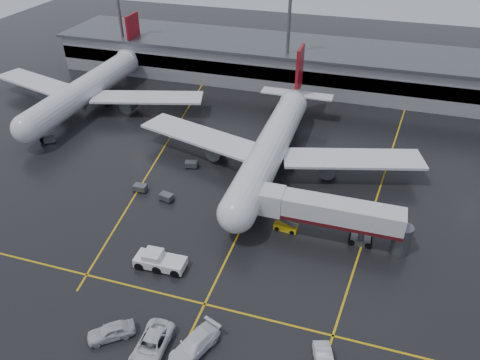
% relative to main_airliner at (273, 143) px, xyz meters
% --- Properties ---
extents(ground, '(220.00, 220.00, 0.00)m').
position_rel_main_airliner_xyz_m(ground, '(0.00, -9.70, -4.21)').
color(ground, black).
rests_on(ground, ground).
extents(apron_line_centre, '(0.25, 90.00, 0.02)m').
position_rel_main_airliner_xyz_m(apron_line_centre, '(0.00, -9.70, -4.20)').
color(apron_line_centre, gold).
rests_on(apron_line_centre, ground).
extents(apron_line_stop, '(60.00, 0.25, 0.02)m').
position_rel_main_airliner_xyz_m(apron_line_stop, '(0.00, -31.70, -4.20)').
color(apron_line_stop, gold).
rests_on(apron_line_stop, ground).
extents(apron_line_left, '(9.99, 69.35, 0.02)m').
position_rel_main_airliner_xyz_m(apron_line_left, '(-20.00, 0.30, -4.20)').
color(apron_line_left, gold).
rests_on(apron_line_left, ground).
extents(apron_line_right, '(7.57, 69.64, 0.02)m').
position_rel_main_airliner_xyz_m(apron_line_right, '(18.00, 0.30, -4.20)').
color(apron_line_right, gold).
rests_on(apron_line_right, ground).
extents(terminal, '(122.00, 19.00, 8.60)m').
position_rel_main_airliner_xyz_m(terminal, '(0.00, 38.23, 0.11)').
color(terminal, gray).
rests_on(terminal, ground).
extents(light_mast_left, '(3.00, 1.20, 25.45)m').
position_rel_main_airliner_xyz_m(light_mast_left, '(-45.00, 32.30, 10.27)').
color(light_mast_left, '#595B60').
rests_on(light_mast_left, ground).
extents(light_mast_mid, '(3.00, 1.20, 25.45)m').
position_rel_main_airliner_xyz_m(light_mast_mid, '(-5.00, 32.30, 10.27)').
color(light_mast_mid, '#595B60').
rests_on(light_mast_mid, ground).
extents(main_airliner, '(48.80, 45.60, 14.10)m').
position_rel_main_airliner_xyz_m(main_airliner, '(0.00, 0.00, 0.00)').
color(main_airliner, silver).
rests_on(main_airliner, ground).
extents(second_airliner, '(48.80, 45.60, 14.10)m').
position_rel_main_airliner_xyz_m(second_airliner, '(-42.00, 12.00, 0.00)').
color(second_airliner, silver).
rests_on(second_airliner, ground).
extents(jet_bridge, '(19.90, 3.40, 6.05)m').
position_rel_main_airliner_xyz_m(jet_bridge, '(11.87, -15.70, -0.28)').
color(jet_bridge, silver).
rests_on(jet_bridge, ground).
extents(pushback_tractor, '(6.46, 2.94, 2.27)m').
position_rel_main_airliner_xyz_m(pushback_tractor, '(-7.59, -27.65, -3.30)').
color(pushback_tractor, silver).
rests_on(pushback_tractor, ground).
extents(belt_loader, '(3.30, 1.71, 2.03)m').
position_rel_main_airliner_xyz_m(belt_loader, '(5.92, -15.87, -3.71)').
color(belt_loader, yellow).
rests_on(belt_loader, ground).
extents(service_van_a, '(3.22, 6.58, 1.80)m').
position_rel_main_airliner_xyz_m(service_van_a, '(-2.94, -39.15, -3.31)').
color(service_van_a, white).
rests_on(service_van_a, ground).
extents(service_van_b, '(4.61, 6.77, 1.82)m').
position_rel_main_airliner_xyz_m(service_van_b, '(1.23, -37.79, -3.30)').
color(service_van_b, white).
rests_on(service_van_b, ground).
extents(service_van_d, '(5.17, 4.62, 1.70)m').
position_rel_main_airliner_xyz_m(service_van_d, '(-7.83, -38.80, -3.36)').
color(service_van_d, silver).
rests_on(service_van_d, ground).
extents(baggage_cart_a, '(2.23, 1.70, 1.12)m').
position_rel_main_airliner_xyz_m(baggage_cart_a, '(-12.69, -14.50, -3.58)').
color(baggage_cart_a, '#595B60').
rests_on(baggage_cart_a, ground).
extents(baggage_cart_b, '(2.05, 1.37, 1.12)m').
position_rel_main_airliner_xyz_m(baggage_cart_b, '(-17.60, -13.47, -3.58)').
color(baggage_cart_b, '#595B60').
rests_on(baggage_cart_b, ground).
extents(baggage_cart_c, '(2.26, 1.75, 1.12)m').
position_rel_main_airliner_xyz_m(baggage_cart_c, '(-12.70, -4.73, -3.58)').
color(baggage_cart_c, '#595B60').
rests_on(baggage_cart_c, ground).
extents(baggage_cart_d, '(2.29, 1.82, 1.12)m').
position_rel_main_airliner_xyz_m(baggage_cart_d, '(-46.65, -0.82, -3.58)').
color(baggage_cart_d, '#595B60').
rests_on(baggage_cart_d, ground).
extents(baggage_cart_e, '(2.37, 2.28, 1.12)m').
position_rel_main_airliner_xyz_m(baggage_cart_e, '(-40.59, -4.49, -3.58)').
color(baggage_cart_e, '#595B60').
rests_on(baggage_cart_e, ground).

